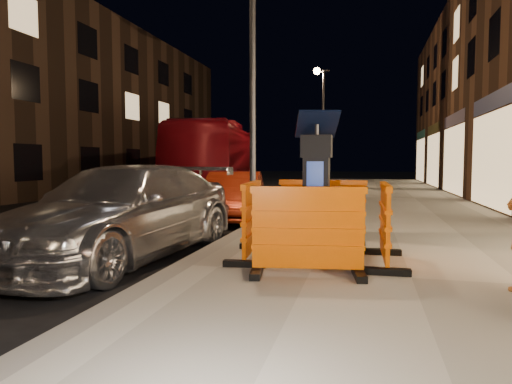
% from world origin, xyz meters
% --- Properties ---
extents(ground_plane, '(120.00, 120.00, 0.00)m').
position_xyz_m(ground_plane, '(0.00, 0.00, 0.00)').
color(ground_plane, black).
rests_on(ground_plane, ground).
extents(sidewalk, '(6.00, 60.00, 0.15)m').
position_xyz_m(sidewalk, '(3.00, 0.00, 0.07)').
color(sidewalk, gray).
rests_on(sidewalk, ground).
extents(kerb, '(0.30, 60.00, 0.15)m').
position_xyz_m(kerb, '(0.00, 0.00, 0.07)').
color(kerb, slate).
rests_on(kerb, ground).
extents(parking_kiosk, '(0.67, 0.67, 2.00)m').
position_xyz_m(parking_kiosk, '(1.75, 0.72, 1.15)').
color(parking_kiosk, black).
rests_on(parking_kiosk, sidewalk).
extents(barrier_front, '(1.50, 0.79, 1.12)m').
position_xyz_m(barrier_front, '(1.75, -0.23, 0.71)').
color(barrier_front, '#FB6300').
rests_on(barrier_front, sidewalk).
extents(barrier_back, '(1.43, 0.60, 1.12)m').
position_xyz_m(barrier_back, '(1.75, 1.67, 0.71)').
color(barrier_back, '#FB6300').
rests_on(barrier_back, sidewalk).
extents(barrier_kerbside, '(0.72, 1.48, 1.12)m').
position_xyz_m(barrier_kerbside, '(0.80, 0.72, 0.71)').
color(barrier_kerbside, '#FB6300').
rests_on(barrier_kerbside, sidewalk).
extents(barrier_bldgside, '(0.62, 1.44, 1.12)m').
position_xyz_m(barrier_bldgside, '(2.70, 0.72, 0.71)').
color(barrier_bldgside, '#FB6300').
rests_on(barrier_bldgside, sidewalk).
extents(car_silver, '(2.63, 5.38, 1.51)m').
position_xyz_m(car_silver, '(-1.40, 0.87, 0.00)').
color(car_silver, silver).
rests_on(car_silver, ground).
extents(car_red, '(1.96, 4.05, 1.28)m').
position_xyz_m(car_red, '(-0.97, 5.80, 0.00)').
color(car_red, maroon).
rests_on(car_red, ground).
extents(bus_doubledecker, '(4.71, 12.65, 3.44)m').
position_xyz_m(bus_doubledecker, '(-5.12, 17.01, 0.00)').
color(bus_doubledecker, maroon).
rests_on(bus_doubledecker, ground).
extents(street_lamp_mid, '(0.12, 0.12, 6.00)m').
position_xyz_m(street_lamp_mid, '(0.25, 3.00, 3.15)').
color(street_lamp_mid, '#3F3F44').
rests_on(street_lamp_mid, sidewalk).
extents(street_lamp_far, '(0.12, 0.12, 6.00)m').
position_xyz_m(street_lamp_far, '(0.25, 18.00, 3.15)').
color(street_lamp_far, '#3F3F44').
rests_on(street_lamp_far, sidewalk).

